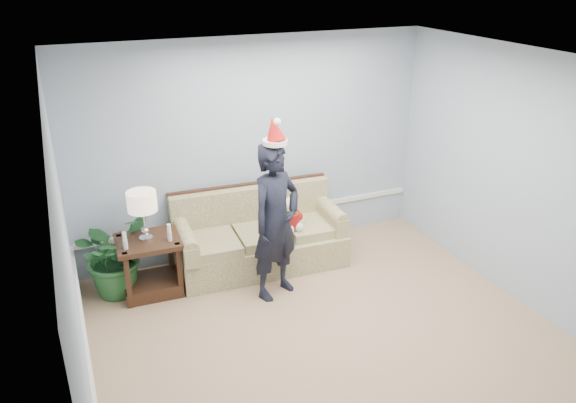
{
  "coord_description": "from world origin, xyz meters",
  "views": [
    {
      "loc": [
        -2.18,
        -3.7,
        3.49
      ],
      "look_at": [
        0.06,
        1.55,
        1.01
      ],
      "focal_mm": 35.0,
      "sensor_mm": 36.0,
      "label": 1
    }
  ],
  "objects_px": {
    "man": "(276,222)",
    "side_table": "(151,272)",
    "houseplant": "(114,254)",
    "sofa": "(259,238)",
    "table_lamp": "(142,203)",
    "teddy_bear": "(289,217)"
  },
  "relations": [
    {
      "from": "table_lamp",
      "to": "teddy_bear",
      "type": "xyz_separation_m",
      "value": [
        1.68,
        -0.06,
        -0.44
      ]
    },
    {
      "from": "houseplant",
      "to": "side_table",
      "type": "bearing_deg",
      "value": -25.17
    },
    {
      "from": "sofa",
      "to": "man",
      "type": "bearing_deg",
      "value": -91.8
    },
    {
      "from": "sofa",
      "to": "man",
      "type": "relative_size",
      "value": 1.16
    },
    {
      "from": "sofa",
      "to": "houseplant",
      "type": "height_order",
      "value": "houseplant"
    },
    {
      "from": "houseplant",
      "to": "teddy_bear",
      "type": "relative_size",
      "value": 2.21
    },
    {
      "from": "man",
      "to": "teddy_bear",
      "type": "relative_size",
      "value": 4.05
    },
    {
      "from": "side_table",
      "to": "man",
      "type": "bearing_deg",
      "value": -23.62
    },
    {
      "from": "sofa",
      "to": "side_table",
      "type": "height_order",
      "value": "sofa"
    },
    {
      "from": "sofa",
      "to": "side_table",
      "type": "distance_m",
      "value": 1.36
    },
    {
      "from": "teddy_bear",
      "to": "table_lamp",
      "type": "bearing_deg",
      "value": 167.67
    },
    {
      "from": "side_table",
      "to": "houseplant",
      "type": "xyz_separation_m",
      "value": [
        -0.36,
        0.17,
        0.22
      ]
    },
    {
      "from": "side_table",
      "to": "teddy_bear",
      "type": "height_order",
      "value": "teddy_bear"
    },
    {
      "from": "man",
      "to": "sofa",
      "type": "bearing_deg",
      "value": 61.45
    },
    {
      "from": "man",
      "to": "side_table",
      "type": "bearing_deg",
      "value": 132.57
    },
    {
      "from": "houseplant",
      "to": "man",
      "type": "bearing_deg",
      "value": -23.96
    },
    {
      "from": "houseplant",
      "to": "sofa",
      "type": "bearing_deg",
      "value": -0.71
    },
    {
      "from": "teddy_bear",
      "to": "side_table",
      "type": "bearing_deg",
      "value": 167.96
    },
    {
      "from": "houseplant",
      "to": "man",
      "type": "xyz_separation_m",
      "value": [
        1.65,
        -0.73,
        0.4
      ]
    },
    {
      "from": "houseplant",
      "to": "teddy_bear",
      "type": "distance_m",
      "value": 2.04
    },
    {
      "from": "sofa",
      "to": "table_lamp",
      "type": "bearing_deg",
      "value": -171.26
    },
    {
      "from": "side_table",
      "to": "table_lamp",
      "type": "height_order",
      "value": "table_lamp"
    }
  ]
}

